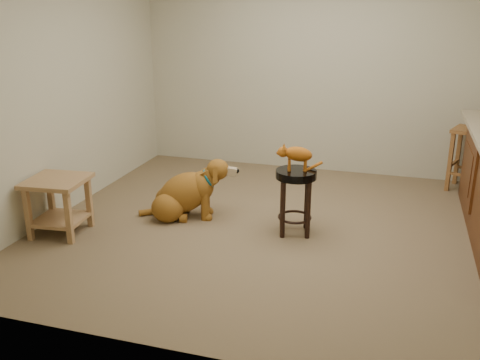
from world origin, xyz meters
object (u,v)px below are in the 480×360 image
(padded_stool, at_px, (296,189))
(golden_retriever, at_px, (185,194))
(side_table, at_px, (58,198))
(wood_stool, at_px, (468,159))
(tabby_kitten, at_px, (296,155))

(padded_stool, xyz_separation_m, golden_retriever, (-1.11, 0.07, -0.19))
(padded_stool, height_order, golden_retriever, padded_stool)
(golden_retriever, bearing_deg, side_table, -159.46)
(padded_stool, distance_m, side_table, 2.16)
(padded_stool, bearing_deg, side_table, -162.94)
(side_table, bearing_deg, wood_stool, 32.70)
(side_table, bearing_deg, tabby_kitten, 17.11)
(side_table, height_order, golden_retriever, golden_retriever)
(wood_stool, height_order, side_table, wood_stool)
(wood_stool, height_order, golden_retriever, wood_stool)
(wood_stool, bearing_deg, tabby_kitten, -133.29)
(padded_stool, height_order, tabby_kitten, tabby_kitten)
(padded_stool, relative_size, side_table, 1.09)
(padded_stool, height_order, wood_stool, wood_stool)
(side_table, relative_size, tabby_kitten, 1.39)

